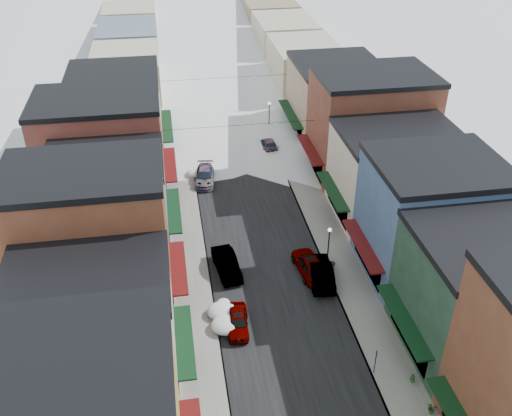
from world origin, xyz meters
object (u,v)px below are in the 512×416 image
object	(u,v)px
car_dark_hatch	(227,264)
streetlamp_near	(329,242)
trash_can	(332,267)
car_silver_sedan	(238,321)
car_green_sedan	(321,272)

from	to	relation	value
car_dark_hatch	streetlamp_near	world-z (taller)	streetlamp_near
trash_can	streetlamp_near	size ratio (longest dim) A/B	0.25
car_silver_sedan	car_green_sedan	xyz separation A→B (m)	(7.66, 4.55, 0.18)
trash_can	car_green_sedan	bearing A→B (deg)	-148.72
streetlamp_near	trash_can	bearing A→B (deg)	-81.75
car_silver_sedan	streetlamp_near	bearing A→B (deg)	41.40
car_silver_sedan	trash_can	distance (m)	10.29
streetlamp_near	car_dark_hatch	bearing A→B (deg)	174.92
car_green_sedan	trash_can	world-z (taller)	car_green_sedan
car_silver_sedan	car_dark_hatch	xyz separation A→B (m)	(0.00, 6.98, 0.13)
car_green_sedan	streetlamp_near	world-z (taller)	streetlamp_near
car_dark_hatch	trash_can	world-z (taller)	car_dark_hatch
car_green_sedan	trash_can	size ratio (longest dim) A/B	5.40
car_green_sedan	trash_can	xyz separation A→B (m)	(1.18, 0.72, -0.22)
car_silver_sedan	car_green_sedan	distance (m)	8.91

